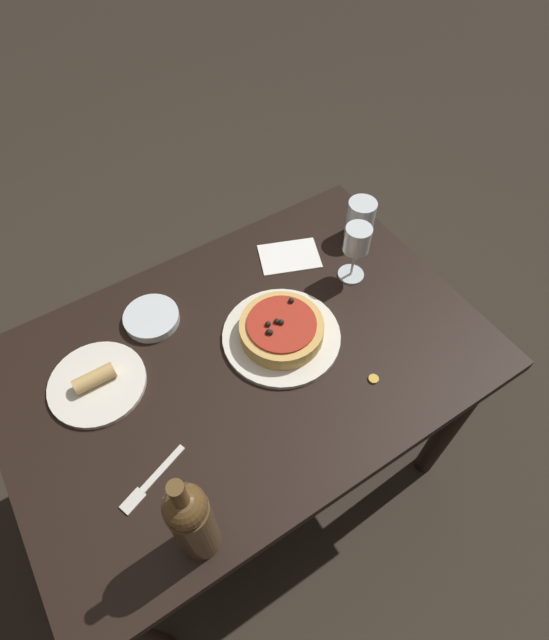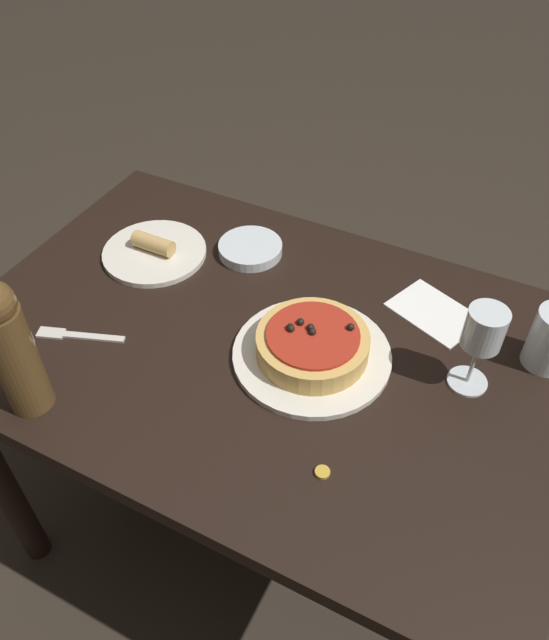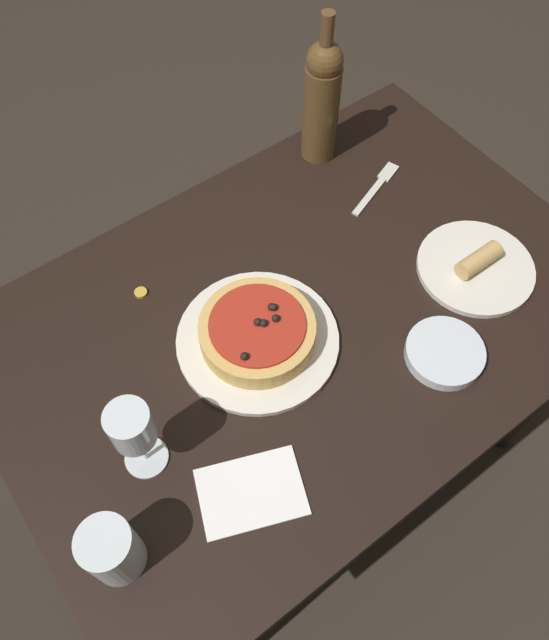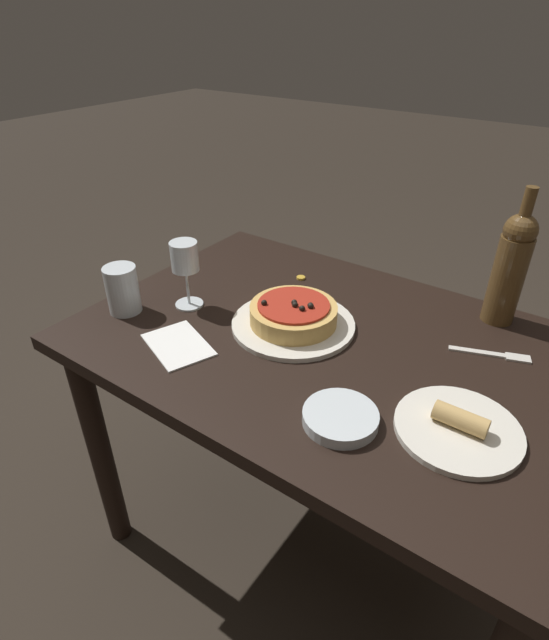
% 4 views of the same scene
% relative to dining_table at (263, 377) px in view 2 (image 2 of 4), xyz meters
% --- Properties ---
extents(ground_plane, '(14.00, 14.00, 0.00)m').
position_rel_dining_table_xyz_m(ground_plane, '(0.00, 0.00, -0.64)').
color(ground_plane, '#2D261E').
extents(dining_table, '(1.14, 0.77, 0.75)m').
position_rel_dining_table_xyz_m(dining_table, '(0.00, 0.00, 0.00)').
color(dining_table, black).
rests_on(dining_table, ground_plane).
extents(dinner_plate, '(0.29, 0.29, 0.01)m').
position_rel_dining_table_xyz_m(dinner_plate, '(-0.10, -0.00, 0.12)').
color(dinner_plate, silver).
rests_on(dinner_plate, dining_table).
extents(pizza, '(0.20, 0.20, 0.06)m').
position_rel_dining_table_xyz_m(pizza, '(-0.10, -0.00, 0.15)').
color(pizza, tan).
rests_on(pizza, dinner_plate).
extents(wine_glass, '(0.07, 0.07, 0.17)m').
position_rel_dining_table_xyz_m(wine_glass, '(-0.37, -0.07, 0.24)').
color(wine_glass, silver).
rests_on(wine_glass, dining_table).
extents(wine_bottle, '(0.07, 0.07, 0.32)m').
position_rel_dining_table_xyz_m(wine_bottle, '(0.28, 0.31, 0.25)').
color(wine_bottle, brown).
rests_on(wine_bottle, dining_table).
extents(side_bowl, '(0.14, 0.14, 0.02)m').
position_rel_dining_table_xyz_m(side_bowl, '(0.14, -0.22, 0.12)').
color(side_bowl, silver).
rests_on(side_bowl, dining_table).
extents(fork, '(0.16, 0.08, 0.00)m').
position_rel_dining_table_xyz_m(fork, '(0.32, 0.15, 0.11)').
color(fork, beige).
rests_on(fork, dining_table).
extents(side_plate, '(0.22, 0.22, 0.05)m').
position_rel_dining_table_xyz_m(side_plate, '(0.33, -0.12, 0.12)').
color(side_plate, silver).
rests_on(side_plate, dining_table).
extents(paper_napkin, '(0.19, 0.17, 0.00)m').
position_rel_dining_table_xyz_m(paper_napkin, '(-0.27, -0.21, 0.11)').
color(paper_napkin, white).
rests_on(paper_napkin, dining_table).
extents(bottle_cap, '(0.02, 0.02, 0.01)m').
position_rel_dining_table_xyz_m(bottle_cap, '(-0.22, 0.21, 0.11)').
color(bottle_cap, gold).
rests_on(bottle_cap, dining_table).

